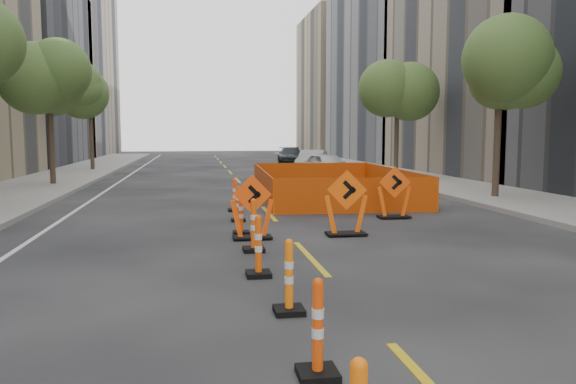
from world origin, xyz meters
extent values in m
plane|color=black|center=(0.00, 0.00, 0.00)|extent=(140.00, 140.00, 0.00)
cube|color=gray|center=(9.00, 12.00, 0.07)|extent=(4.00, 90.00, 0.15)
cube|color=gray|center=(-17.00, 55.60, 10.00)|extent=(12.00, 20.00, 20.00)
cube|color=gray|center=(17.00, 23.80, 7.00)|extent=(12.00, 16.00, 14.00)
cube|color=gray|center=(17.00, 40.20, 10.00)|extent=(12.00, 18.00, 20.00)
cube|color=tan|center=(17.00, 58.60, 8.00)|extent=(12.00, 14.00, 16.00)
cylinder|color=#382B1E|center=(-8.40, 20.00, 1.57)|extent=(0.24, 0.24, 3.15)
sphere|color=#435C27|center=(-8.40, 20.00, 4.55)|extent=(2.80, 2.80, 2.80)
cylinder|color=#382B1E|center=(-8.40, 30.00, 1.57)|extent=(0.24, 0.24, 3.15)
sphere|color=#435C27|center=(-8.40, 30.00, 4.55)|extent=(2.80, 2.80, 2.80)
cylinder|color=#382B1E|center=(8.40, 12.00, 1.57)|extent=(0.24, 0.24, 3.15)
sphere|color=#435C27|center=(8.40, 12.00, 4.55)|extent=(2.80, 2.80, 2.80)
cylinder|color=#382B1E|center=(8.40, 22.00, 1.57)|extent=(0.24, 0.24, 3.15)
sphere|color=#435C27|center=(8.40, 22.00, 4.55)|extent=(2.80, 2.80, 2.80)
imported|color=silver|center=(4.70, 22.17, 0.69)|extent=(2.52, 4.31, 1.38)
imported|color=#A8A8AD|center=(4.90, 26.86, 0.68)|extent=(2.87, 4.39, 1.37)
imported|color=black|center=(5.07, 35.48, 0.67)|extent=(2.31, 4.75, 1.33)
camera|label=1|loc=(-2.17, -6.37, 2.39)|focal=35.00mm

